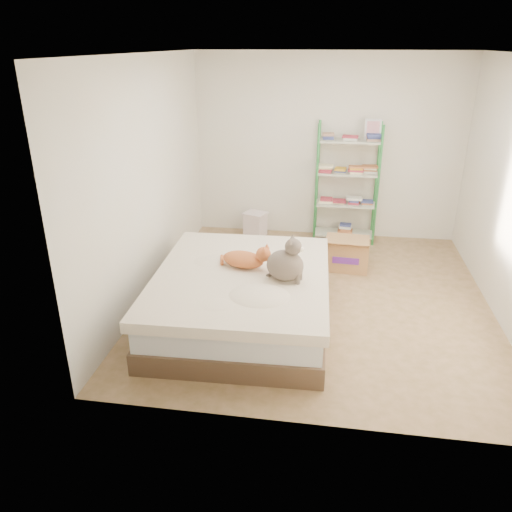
% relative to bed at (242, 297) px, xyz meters
% --- Properties ---
extents(room, '(3.81, 4.21, 2.61)m').
position_rel_bed_xyz_m(room, '(0.76, 0.66, 1.02)').
color(room, tan).
rests_on(room, ground).
extents(bed, '(1.80, 2.22, 0.55)m').
position_rel_bed_xyz_m(bed, '(0.00, 0.00, 0.00)').
color(bed, brown).
rests_on(bed, ground).
extents(orange_cat, '(0.58, 0.40, 0.21)m').
position_rel_bed_xyz_m(orange_cat, '(-0.01, 0.15, 0.38)').
color(orange_cat, '#C06125').
rests_on(orange_cat, bed).
extents(grey_cat, '(0.44, 0.38, 0.45)m').
position_rel_bed_xyz_m(grey_cat, '(0.44, -0.08, 0.50)').
color(grey_cat, '#746658').
rests_on(grey_cat, bed).
extents(shelf_unit, '(0.88, 0.36, 1.74)m').
position_rel_bed_xyz_m(shelf_unit, '(1.06, 2.54, 0.60)').
color(shelf_unit, '#318D45').
rests_on(shelf_unit, ground).
extents(cardboard_box, '(0.58, 0.56, 0.44)m').
position_rel_bed_xyz_m(cardboard_box, '(1.09, 1.54, -0.08)').
color(cardboard_box, '#AA734A').
rests_on(cardboard_box, ground).
extents(white_bin, '(0.39, 0.37, 0.36)m').
position_rel_bed_xyz_m(white_bin, '(-0.25, 2.51, -0.09)').
color(white_bin, silver).
rests_on(white_bin, ground).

